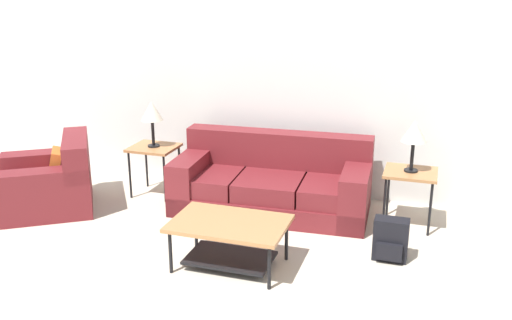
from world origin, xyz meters
name	(u,v)px	position (x,y,z in m)	size (l,w,h in m)	color
wall_back	(304,85)	(0.00, 4.61, 1.30)	(9.12, 0.06, 2.60)	silver
couch	(272,184)	(-0.18, 3.94, 0.29)	(2.16, 1.05, 0.82)	maroon
armchair	(50,184)	(-2.54, 3.22, 0.29)	(1.34, 1.34, 0.80)	maroon
coffee_table	(230,233)	(-0.17, 2.56, 0.32)	(1.02, 0.67, 0.43)	#A87042
side_table_left	(154,152)	(-1.63, 3.97, 0.53)	(0.53, 0.48, 0.59)	#A87042
side_table_right	(410,177)	(1.28, 3.97, 0.53)	(0.53, 0.48, 0.59)	#A87042
table_lamp_left	(152,112)	(-1.63, 3.97, 1.00)	(0.25, 0.25, 0.54)	black
table_lamp_right	(414,132)	(1.28, 3.97, 1.00)	(0.25, 0.25, 0.54)	black
backpack	(391,240)	(1.18, 3.13, 0.19)	(0.31, 0.24, 0.40)	black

